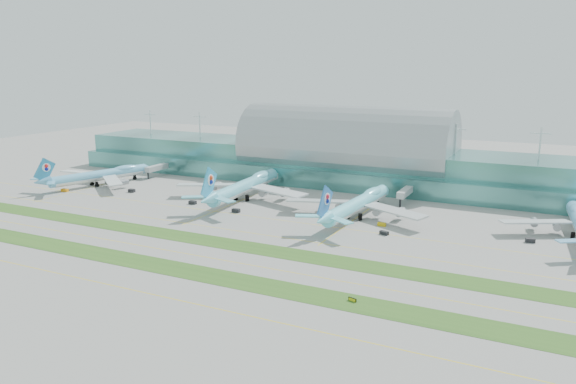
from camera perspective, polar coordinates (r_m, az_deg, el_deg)
The scene contains 19 objects.
ground at distance 210.74m, azimuth -6.65°, elevation -5.37°, with size 700.00×700.00×0.00m, color gray.
terminal at distance 320.20m, azimuth 5.85°, elevation 3.54°, with size 340.00×69.10×36.00m.
grass_strip_near at distance 189.21m, azimuth -11.27°, elevation -7.66°, with size 420.00×12.00×0.08m, color #2D591E.
grass_strip_far at distance 212.32m, azimuth -6.36°, elevation -5.21°, with size 420.00×12.00×0.08m, color #2D591E.
taxiline_a at distance 174.97m, azimuth -15.29°, elevation -9.62°, with size 420.00×0.35×0.01m, color yellow.
taxiline_b at distance 199.78m, azimuth -8.83°, elevation -6.46°, with size 420.00×0.35×0.01m, color yellow.
taxiline_c at distance 225.32m, azimuth -4.17°, elevation -4.10°, with size 420.00×0.35×0.01m, color yellow.
taxiline_d at distance 243.77m, azimuth -1.56°, elevation -2.76°, with size 420.00×0.35×0.01m, color yellow.
airliner_a at distance 328.38m, azimuth -18.52°, elevation 1.69°, with size 58.26×67.56×19.05m.
airliner_b at distance 279.97m, azimuth -4.35°, elevation 0.69°, with size 70.62×80.35×22.11m.
airliner_c at distance 247.22m, azimuth 7.14°, elevation -1.12°, with size 65.55×74.56×20.51m.
gse_a at distance 318.55m, azimuth -21.74°, elevation 0.17°, with size 3.63×1.89×1.50m, color orange.
gse_b at distance 305.68m, azimuth -15.60°, elevation 0.13°, with size 3.31×2.10×1.71m, color black.
gse_c at distance 273.25m, azimuth -9.67°, elevation -1.06°, with size 3.58×2.03×1.60m, color black.
gse_d at distance 255.56m, azimuth -5.30°, elevation -1.88°, with size 3.61×1.88×1.71m, color black.
gse_e at distance 236.28m, azimuth 9.50°, elevation -3.26°, with size 3.36×1.57×1.49m, color gold.
gse_f at distance 224.79m, azimuth 9.74°, elevation -4.11°, with size 3.52×1.72×1.43m, color black.
gse_g at distance 230.74m, azimuth 23.39°, elevation -4.54°, with size 3.50×1.68×1.60m, color black.
taxiway_sign_east at distance 162.44m, azimuth 6.56°, elevation -10.81°, with size 2.63×0.96×1.13m.
Camera 1 is at (109.62, -167.68, 65.39)m, focal length 35.00 mm.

